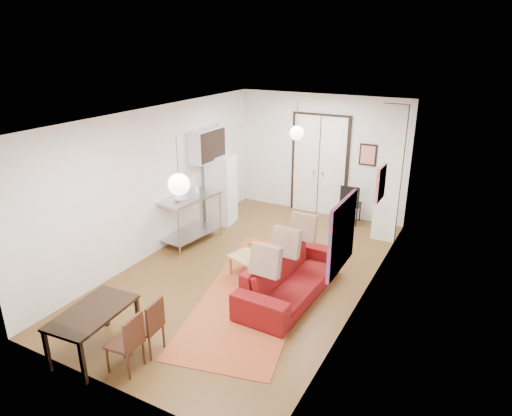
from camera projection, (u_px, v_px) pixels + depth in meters
The scene contains 27 objects.
floor at pixel (251, 270), 8.58m from camera, with size 7.00×7.00×0.00m, color brown.
ceiling at pixel (250, 115), 7.56m from camera, with size 4.20×7.00×0.02m, color silver.
wall_back at pixel (320, 155), 10.96m from camera, with size 4.20×0.02×2.90m, color white.
wall_front at pixel (103, 287), 5.18m from camera, with size 4.20×0.02×2.90m, color white.
wall_left at pixel (157, 181), 9.00m from camera, with size 0.02×7.00×2.90m, color white.
wall_right at pixel (368, 218), 7.14m from camera, with size 0.02×7.00×2.90m, color white.
double_doors at pixel (319, 166), 11.01m from camera, with size 1.44×0.06×2.50m, color white.
stub_partition at pixel (389, 175), 9.36m from camera, with size 0.50×0.10×2.90m, color white.
wall_cabinet at pixel (207, 145), 10.00m from camera, with size 0.35×1.00×0.70m, color white.
painting_popart at pixel (342, 235), 6.05m from camera, with size 0.05×1.00×1.00m, color red.
painting_abstract at pixel (381, 183), 7.69m from camera, with size 0.05×0.50×0.60m, color #F4E2CB.
poster_back at pixel (368, 155), 10.38m from camera, with size 0.40×0.03×0.50m, color red.
print_left at pixel (213, 138), 10.46m from camera, with size 0.03×0.44×0.54m, color #A37144.
pendant_back at pixel (297, 133), 9.44m from camera, with size 0.30×0.30×0.80m.
pendant_front at pixel (179, 184), 6.14m from camera, with size 0.30×0.30×0.80m.
kilim_rug at pixel (255, 291), 7.85m from camera, with size 1.58×4.22×0.01m, color #BC5B2F.
sofa at pixel (291, 277), 7.64m from camera, with size 0.93×2.37×0.69m, color maroon.
coffee_table at pixel (253, 262), 8.16m from camera, with size 1.00×0.74×0.40m.
potted_plant at pixel (258, 250), 8.03m from camera, with size 0.35×0.30×0.39m, color #335F2A.
kitchen_counter at pixel (190, 212), 9.55m from camera, with size 0.85×1.42×1.03m.
bowl at pixel (180, 199), 9.17m from camera, with size 0.24×0.24×0.06m, color white.
soap_bottle at pixel (196, 188), 9.60m from camera, with size 0.10×0.10×0.21m, color teal.
fridge at pixel (222, 190), 10.55m from camera, with size 0.57×0.57×1.60m, color white.
dining_table at pixel (93, 316), 6.15m from camera, with size 0.78×1.25×0.66m.
dining_chair_near at pixel (149, 319), 6.28m from camera, with size 0.42×0.57×0.82m.
dining_chair_far at pixel (128, 335), 5.94m from camera, with size 0.42×0.57×0.82m.
black_side_chair at pixel (352, 199), 10.65m from camera, with size 0.46×0.47×0.96m.
Camera 1 is at (3.68, -6.68, 4.11)m, focal length 32.00 mm.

